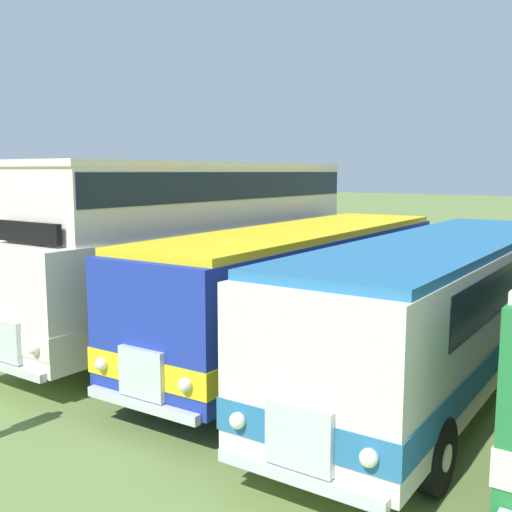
# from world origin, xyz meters

# --- Properties ---
(bus_first_in_row) EXTENTS (2.91, 11.55, 4.49)m
(bus_first_in_row) POSITION_xyz_m (-13.26, 0.20, 2.48)
(bus_first_in_row) COLOR silver
(bus_first_in_row) RESTS_ON ground
(bus_second_in_row) EXTENTS (3.17, 10.77, 2.99)m
(bus_second_in_row) POSITION_xyz_m (-9.94, -0.05, 1.75)
(bus_second_in_row) COLOR #1E339E
(bus_second_in_row) RESTS_ON ground
(bus_third_in_row) EXTENTS (3.00, 11.08, 2.99)m
(bus_third_in_row) POSITION_xyz_m (-6.63, -0.34, 1.76)
(bus_third_in_row) COLOR silver
(bus_third_in_row) RESTS_ON ground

